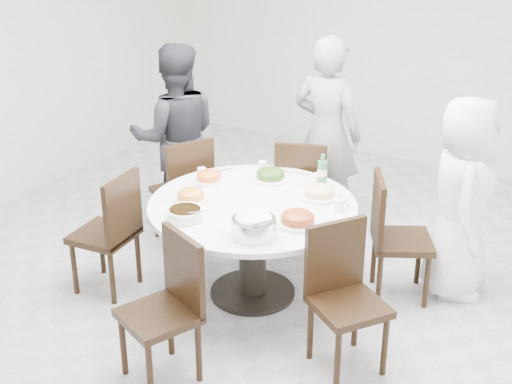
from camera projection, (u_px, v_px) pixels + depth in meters
The scene contains 22 objects.
floor at pixel (282, 281), 5.55m from camera, with size 6.00×6.00×0.01m, color #AAAAAF.
wall_back at pixel (423, 34), 7.35m from camera, with size 6.00×0.01×2.80m, color silver.
dining_table at pixel (253, 250), 5.24m from camera, with size 1.50×1.50×0.75m, color white.
chair_ne at pixel (402, 238), 5.19m from camera, with size 0.42×0.42×0.95m, color black.
chair_n at pixel (302, 190), 5.99m from camera, with size 0.42×0.42×0.95m, color black.
chair_nw at pixel (181, 189), 6.01m from camera, with size 0.42×0.42×0.95m, color black.
chair_sw at pixel (104, 232), 5.28m from camera, with size 0.42×0.42×0.95m, color black.
chair_s at pixel (158, 313), 4.30m from camera, with size 0.42×0.42×0.95m, color black.
chair_se at pixel (349, 303), 4.40m from camera, with size 0.42×0.42×0.95m, color black.
diner_right at pixel (462, 199), 5.14m from camera, with size 0.74×0.48×1.52m, color white.
diner_middle at pixel (327, 134), 6.14m from camera, with size 0.62×0.41×1.71m, color black.
diner_left at pixel (176, 137), 6.16m from camera, with size 0.80×0.62×1.64m, color black.
dish_greens at pixel (270, 176), 5.46m from camera, with size 0.27×0.27×0.07m, color white.
dish_pale at pixel (319, 193), 5.16m from camera, with size 0.28×0.28×0.07m, color white.
dish_orange at pixel (209, 178), 5.43m from camera, with size 0.24×0.24×0.06m, color white.
dish_redbrown at pixel (298, 220), 4.76m from camera, with size 0.29×0.29×0.07m, color white.
dish_tofu at pixel (191, 197), 5.11m from camera, with size 0.25×0.25×0.06m, color white.
rice_bowl at pixel (254, 227), 4.60m from camera, with size 0.29×0.29×0.12m, color silver.
soup_bowl at pixel (185, 214), 4.84m from camera, with size 0.24×0.24×0.07m, color white.
beverage_bottle at pixel (322, 170), 5.33m from camera, with size 0.07×0.07×0.25m, color #2F7744.
tea_cups at pixel (299, 170), 5.56m from camera, with size 0.07×0.07×0.08m, color white.
chopsticks at pixel (301, 172), 5.61m from camera, with size 0.24×0.04×0.01m, color #AA7F5A, non-canonical shape.
Camera 1 is at (2.25, -4.24, 2.88)m, focal length 50.00 mm.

